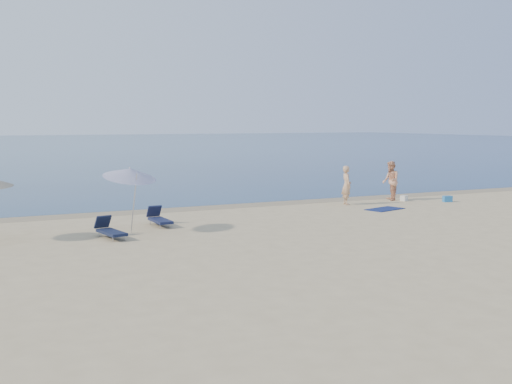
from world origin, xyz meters
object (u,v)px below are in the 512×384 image
Objects in this scene: person_right at (391,181)px; person_left at (347,185)px; blue_cooler at (447,199)px; umbrella_near at (130,173)px.

person_left is at bearing -58.74° from person_right.
person_left is 4.45× the size of blue_cooler.
person_left reaches higher than blue_cooler.
blue_cooler is at bearing -90.90° from person_left.
person_right is at bearing -2.57° from umbrella_near.
person_left is 2.82m from person_right.
person_right reaches higher than blue_cooler.
blue_cooler is 16.01m from umbrella_near.
umbrella_near is (-13.69, -3.35, 1.09)m from person_right.
person_left is 0.74× the size of umbrella_near.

